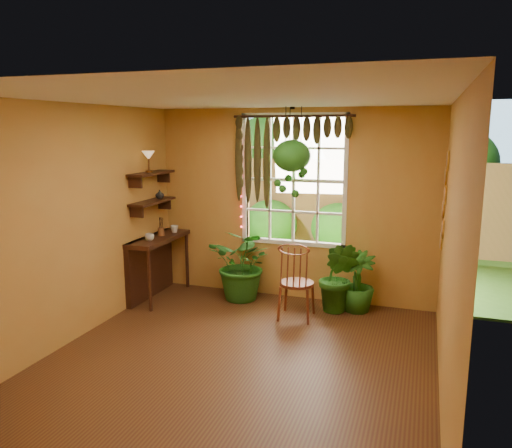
# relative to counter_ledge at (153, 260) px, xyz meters

# --- Properties ---
(floor) EXTENTS (4.50, 4.50, 0.00)m
(floor) POSITION_rel_counter_ledge_xyz_m (1.91, -1.60, -0.55)
(floor) COLOR #503216
(floor) RESTS_ON ground
(ceiling) EXTENTS (4.50, 4.50, 0.00)m
(ceiling) POSITION_rel_counter_ledge_xyz_m (1.91, -1.60, 2.15)
(ceiling) COLOR white
(ceiling) RESTS_ON wall_back
(wall_back) EXTENTS (4.00, 0.00, 4.00)m
(wall_back) POSITION_rel_counter_ledge_xyz_m (1.91, 0.65, 0.80)
(wall_back) COLOR #C09041
(wall_back) RESTS_ON floor
(wall_left) EXTENTS (0.00, 4.50, 4.50)m
(wall_left) POSITION_rel_counter_ledge_xyz_m (-0.09, -1.60, 0.80)
(wall_left) COLOR #C09041
(wall_left) RESTS_ON floor
(wall_right) EXTENTS (0.00, 4.50, 4.50)m
(wall_right) POSITION_rel_counter_ledge_xyz_m (3.91, -1.60, 0.80)
(wall_right) COLOR #C09041
(wall_right) RESTS_ON floor
(window) EXTENTS (1.52, 0.10, 1.86)m
(window) POSITION_rel_counter_ledge_xyz_m (1.91, 0.68, 1.15)
(window) COLOR white
(window) RESTS_ON wall_back
(valance_vine) EXTENTS (1.70, 0.12, 1.10)m
(valance_vine) POSITION_rel_counter_ledge_xyz_m (1.82, 0.56, 1.73)
(valance_vine) COLOR black
(valance_vine) RESTS_ON window
(string_lights) EXTENTS (0.03, 0.03, 1.54)m
(string_lights) POSITION_rel_counter_ledge_xyz_m (1.15, 0.59, 1.20)
(string_lights) COLOR #FF2633
(string_lights) RESTS_ON window
(wall_plates) EXTENTS (0.04, 0.32, 1.10)m
(wall_plates) POSITION_rel_counter_ledge_xyz_m (3.89, 0.19, 1.00)
(wall_plates) COLOR #FFEDD0
(wall_plates) RESTS_ON wall_right
(counter_ledge) EXTENTS (0.40, 1.20, 0.90)m
(counter_ledge) POSITION_rel_counter_ledge_xyz_m (0.00, 0.00, 0.00)
(counter_ledge) COLOR black
(counter_ledge) RESTS_ON floor
(shelf_lower) EXTENTS (0.25, 0.90, 0.04)m
(shelf_lower) POSITION_rel_counter_ledge_xyz_m (0.03, 0.00, 0.85)
(shelf_lower) COLOR black
(shelf_lower) RESTS_ON wall_left
(shelf_upper) EXTENTS (0.25, 0.90, 0.04)m
(shelf_upper) POSITION_rel_counter_ledge_xyz_m (0.03, 0.00, 1.25)
(shelf_upper) COLOR black
(shelf_upper) RESTS_ON wall_left
(backyard) EXTENTS (14.00, 10.00, 12.00)m
(backyard) POSITION_rel_counter_ledge_xyz_m (2.15, 5.27, 0.73)
(backyard) COLOR #305D1A
(backyard) RESTS_ON ground
(windsor_chair) EXTENTS (0.46, 0.48, 1.17)m
(windsor_chair) POSITION_rel_counter_ledge_xyz_m (2.18, -0.17, -0.21)
(windsor_chair) COLOR maroon
(windsor_chair) RESTS_ON floor
(potted_plant_left) EXTENTS (1.04, 0.93, 1.05)m
(potted_plant_left) POSITION_rel_counter_ledge_xyz_m (1.30, 0.29, -0.03)
(potted_plant_left) COLOR #1A4E14
(potted_plant_left) RESTS_ON floor
(potted_plant_mid) EXTENTS (0.62, 0.54, 0.97)m
(potted_plant_mid) POSITION_rel_counter_ledge_xyz_m (2.66, 0.23, -0.07)
(potted_plant_mid) COLOR #1A4E14
(potted_plant_mid) RESTS_ON floor
(potted_plant_right) EXTENTS (0.46, 0.46, 0.81)m
(potted_plant_right) POSITION_rel_counter_ledge_xyz_m (2.89, 0.36, -0.15)
(potted_plant_right) COLOR #1A4E14
(potted_plant_right) RESTS_ON floor
(hanging_basket) EXTENTS (0.50, 0.50, 1.20)m
(hanging_basket) POSITION_rel_counter_ledge_xyz_m (1.96, 0.38, 1.45)
(hanging_basket) COLOR black
(hanging_basket) RESTS_ON ceiling
(cup_a) EXTENTS (0.14, 0.14, 0.10)m
(cup_a) POSITION_rel_counter_ledge_xyz_m (0.13, -0.28, 0.40)
(cup_a) COLOR silver
(cup_a) RESTS_ON counter_ledge
(cup_b) EXTENTS (0.15, 0.15, 0.11)m
(cup_b) POSITION_rel_counter_ledge_xyz_m (0.19, 0.33, 0.40)
(cup_b) COLOR beige
(cup_b) RESTS_ON counter_ledge
(brush_jar) EXTENTS (0.09, 0.09, 0.34)m
(brush_jar) POSITION_rel_counter_ledge_xyz_m (0.11, 0.08, 0.48)
(brush_jar) COLOR brown
(brush_jar) RESTS_ON counter_ledge
(shelf_vase) EXTENTS (0.15, 0.15, 0.13)m
(shelf_vase) POSITION_rel_counter_ledge_xyz_m (0.04, 0.20, 0.93)
(shelf_vase) COLOR #B2AD99
(shelf_vase) RESTS_ON shelf_lower
(tiffany_lamp) EXTENTS (0.18, 0.18, 0.30)m
(tiffany_lamp) POSITION_rel_counter_ledge_xyz_m (0.05, -0.09, 1.48)
(tiffany_lamp) COLOR brown
(tiffany_lamp) RESTS_ON shelf_upper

